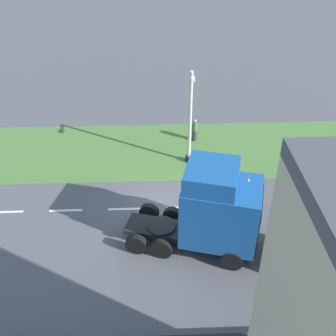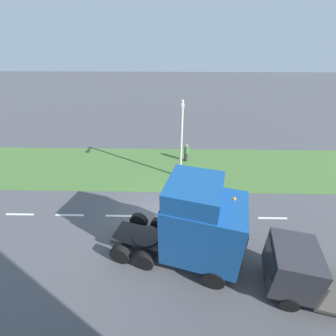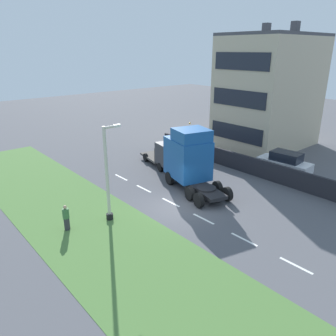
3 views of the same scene
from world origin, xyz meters
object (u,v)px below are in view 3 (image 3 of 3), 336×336
parked_car (284,165)px  lamp_post (108,180)px  flatbed_truck (167,154)px  lorry_cab (189,158)px  pedestrian (66,218)px

parked_car → lamp_post: bearing=164.4°
flatbed_truck → lorry_cab: bearing=83.7°
lorry_cab → pedestrian: size_ratio=4.11×
parked_car → flatbed_truck: bearing=123.8°
lamp_post → pedestrian: lamp_post is taller
flatbed_truck → parked_car: size_ratio=1.23×
lamp_post → flatbed_truck: bearing=28.3°
flatbed_truck → parked_car: (6.20, -8.08, -0.28)m
lamp_post → pedestrian: (-2.67, 0.60, -1.90)m
flatbed_truck → parked_car: bearing=140.3°
lorry_cab → pedestrian: (-10.24, 0.04, -1.57)m
lorry_cab → parked_car: 8.66m
parked_car → pedestrian: size_ratio=2.78×
lorry_cab → pedestrian: lorry_cab is taller
lamp_post → lorry_cab: bearing=4.2°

